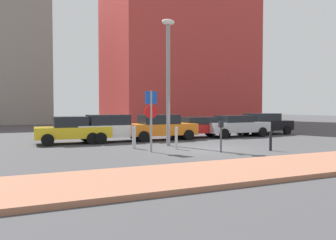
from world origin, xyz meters
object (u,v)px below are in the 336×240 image
street_lamp (168,71)px  traffic_bollard_far (176,138)px  parked_car_silver (235,125)px  traffic_bollard_mid (134,137)px  traffic_bollard_near (271,141)px  parked_car_white (114,128)px  parked_car_black (263,124)px  parked_car_yellow (72,130)px  parked_car_red (199,126)px  parking_sign_post (151,114)px  parking_meter (221,132)px  parked_car_orange (161,127)px

street_lamp → traffic_bollard_far: street_lamp is taller
parked_car_silver → traffic_bollard_mid: size_ratio=4.20×
parked_car_silver → traffic_bollard_near: bearing=-113.2°
parked_car_white → parked_car_black: parked_car_white is taller
parked_car_yellow → traffic_bollard_far: size_ratio=3.77×
parked_car_red → street_lamp: street_lamp is taller
parking_sign_post → traffic_bollard_near: size_ratio=2.99×
parked_car_silver → traffic_bollard_far: (-6.64, -4.55, -0.22)m
parked_car_silver → parked_car_black: bearing=11.7°
parked_car_black → street_lamp: 10.40m
traffic_bollard_near → traffic_bollard_mid: bearing=148.7°
parked_car_white → parked_car_black: (11.31, 0.51, 0.00)m
parking_meter → traffic_bollard_near: (2.43, -0.41, -0.44)m
parked_car_red → parking_meter: size_ratio=3.26×
parked_car_yellow → parking_meter: size_ratio=2.92×
parked_car_yellow → parked_car_orange: (5.23, -0.12, 0.05)m
parked_car_black → traffic_bollard_near: (-5.78, -7.39, -0.35)m
parked_car_silver → parking_sign_post: parking_sign_post is taller
parking_sign_post → parked_car_orange: bearing=62.7°
parking_meter → traffic_bollard_mid: parking_meter is taller
parked_car_red → parked_car_black: bearing=0.4°
parked_car_white → traffic_bollard_far: size_ratio=4.31×
traffic_bollard_near → parked_car_red: bearing=86.9°
parked_car_white → parked_car_red: size_ratio=1.02×
parked_car_silver → parking_meter: parked_car_silver is taller
parked_car_black → parked_car_silver: bearing=-168.3°
parked_car_black → street_lamp: size_ratio=0.69×
street_lamp → traffic_bollard_mid: bearing=-168.4°
parked_car_yellow → parked_car_red: (8.26, 0.49, -0.04)m
parked_car_orange → street_lamp: size_ratio=0.65×
parked_car_black → traffic_bollard_far: 10.81m
parked_car_orange → parked_car_yellow: bearing=178.7°
traffic_bollard_far → parked_car_black: bearing=28.4°
parked_car_yellow → traffic_bollard_mid: bearing=-56.0°
parking_meter → traffic_bollard_near: bearing=-9.6°
parked_car_silver → street_lamp: (-6.38, -3.04, 3.11)m
parked_car_silver → parked_car_black: (2.87, 0.60, 0.05)m
parking_sign_post → parking_meter: bearing=-26.8°
parked_car_red → traffic_bollard_far: parked_car_red is taller
parked_car_yellow → parking_meter: (5.43, -6.45, 0.14)m
street_lamp → parked_car_orange: bearing=74.3°
parked_car_white → traffic_bollard_far: parked_car_white is taller
parked_car_orange → traffic_bollard_mid: size_ratio=3.89×
parked_car_white → traffic_bollard_near: parked_car_white is taller
parked_car_yellow → parked_car_black: parked_car_black is taller
parked_car_red → street_lamp: bearing=-137.1°
street_lamp → traffic_bollard_far: bearing=-99.8°
parked_car_orange → traffic_bollard_near: size_ratio=4.64×
parking_meter → street_lamp: 4.58m
parked_car_yellow → parked_car_orange: parked_car_orange is taller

